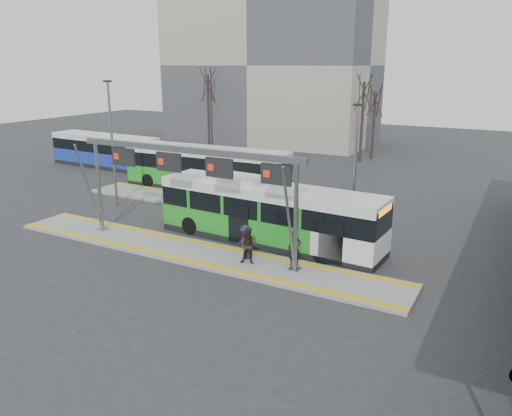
{
  "coord_description": "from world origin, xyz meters",
  "views": [
    {
      "loc": [
        14.14,
        -19.11,
        9.25
      ],
      "look_at": [
        2.0,
        3.0,
        1.91
      ],
      "focal_mm": 35.0,
      "sensor_mm": 36.0,
      "label": 1
    }
  ],
  "objects_px": {
    "gantry": "(187,168)",
    "hero_bus": "(268,214)",
    "passenger_b": "(249,246)",
    "passenger_a": "(295,248)",
    "passenger_c": "(246,242)"
  },
  "relations": [
    {
      "from": "passenger_a",
      "to": "passenger_b",
      "type": "xyz_separation_m",
      "value": [
        -1.97,
        -0.85,
        0.03
      ]
    },
    {
      "from": "passenger_a",
      "to": "passenger_b",
      "type": "bearing_deg",
      "value": -175.84
    },
    {
      "from": "hero_bus",
      "to": "passenger_a",
      "type": "distance_m",
      "value": 3.79
    },
    {
      "from": "passenger_b",
      "to": "passenger_c",
      "type": "distance_m",
      "value": 0.61
    },
    {
      "from": "passenger_a",
      "to": "passenger_c",
      "type": "bearing_deg",
      "value": 170.15
    },
    {
      "from": "gantry",
      "to": "passenger_a",
      "type": "distance_m",
      "value": 6.55
    },
    {
      "from": "hero_bus",
      "to": "passenger_b",
      "type": "xyz_separation_m",
      "value": [
        0.76,
        -3.41,
        -0.55
      ]
    },
    {
      "from": "passenger_b",
      "to": "passenger_a",
      "type": "bearing_deg",
      "value": 4.22
    },
    {
      "from": "passenger_c",
      "to": "passenger_b",
      "type": "bearing_deg",
      "value": -24.54
    },
    {
      "from": "gantry",
      "to": "passenger_b",
      "type": "distance_m",
      "value": 4.93
    },
    {
      "from": "hero_bus",
      "to": "passenger_a",
      "type": "height_order",
      "value": "hero_bus"
    },
    {
      "from": "passenger_b",
      "to": "passenger_c",
      "type": "xyz_separation_m",
      "value": [
        -0.4,
        0.46,
        -0.01
      ]
    },
    {
      "from": "passenger_a",
      "to": "passenger_c",
      "type": "xyz_separation_m",
      "value": [
        -2.38,
        -0.39,
        0.02
      ]
    },
    {
      "from": "gantry",
      "to": "passenger_a",
      "type": "bearing_deg",
      "value": 5.1
    },
    {
      "from": "gantry",
      "to": "hero_bus",
      "type": "bearing_deg",
      "value": 46.63
    }
  ]
}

